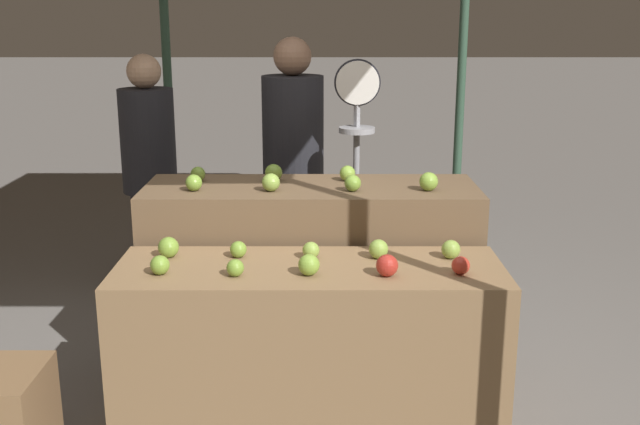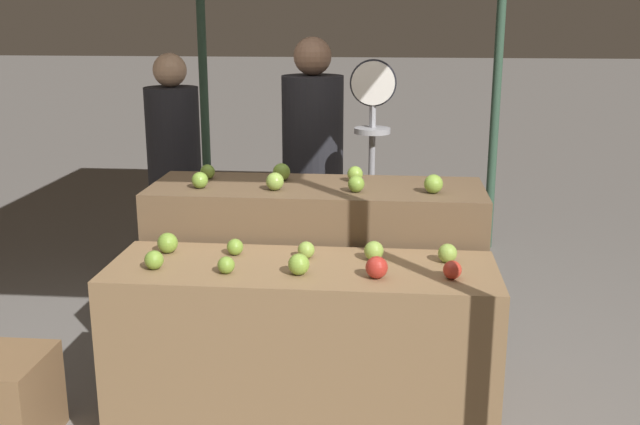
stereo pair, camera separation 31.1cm
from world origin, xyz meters
name	(u,v)px [view 1 (the left image)]	position (x,y,z in m)	size (l,w,h in m)	color
display_counter_front	(309,359)	(0.00, 0.00, 0.42)	(1.61, 0.55, 0.83)	olive
display_counter_back	(311,287)	(0.00, 0.60, 0.52)	(1.61, 0.55, 1.04)	brown
apple_front_0	(159,265)	(-0.59, -0.10, 0.87)	(0.08, 0.08, 0.08)	#7AA338
apple_front_1	(235,268)	(-0.29, -0.12, 0.87)	(0.07, 0.07, 0.07)	#7AA338
apple_front_2	(308,265)	(0.00, -0.11, 0.88)	(0.09, 0.09, 0.09)	#84AD3D
apple_front_3	(387,265)	(0.31, -0.12, 0.88)	(0.09, 0.09, 0.09)	#B72D23
apple_front_4	(460,265)	(0.61, -0.10, 0.87)	(0.07, 0.07, 0.07)	red
apple_front_5	(168,247)	(-0.60, 0.12, 0.88)	(0.09, 0.09, 0.09)	#7AA338
apple_front_6	(238,249)	(-0.30, 0.12, 0.87)	(0.07, 0.07, 0.07)	#7AA338
apple_front_7	(311,250)	(0.01, 0.10, 0.87)	(0.07, 0.07, 0.07)	#8EB247
apple_front_8	(378,249)	(0.29, 0.10, 0.88)	(0.08, 0.08, 0.08)	#8EB247
apple_front_9	(450,249)	(0.60, 0.10, 0.87)	(0.08, 0.08, 0.08)	#8EB247
apple_back_0	(193,183)	(-0.55, 0.49, 1.08)	(0.08, 0.08, 0.08)	#7AA338
apple_back_1	(271,182)	(-0.19, 0.49, 1.08)	(0.08, 0.08, 0.08)	#8EB247
apple_back_2	(352,183)	(0.20, 0.49, 1.08)	(0.08, 0.08, 0.08)	#7AA338
apple_back_3	(428,182)	(0.55, 0.50, 1.08)	(0.09, 0.09, 0.09)	#84AD3D
apple_back_4	(198,174)	(-0.56, 0.70, 1.07)	(0.07, 0.07, 0.07)	#7AA338
apple_back_5	(273,173)	(-0.19, 0.70, 1.08)	(0.09, 0.09, 0.09)	#7AA338
apple_back_6	(347,173)	(0.18, 0.71, 1.08)	(0.08, 0.08, 0.08)	#84AD3D
produce_scale	(356,141)	(0.25, 1.20, 1.15)	(0.26, 0.20, 1.60)	#99999E
person_vendor_at_scale	(293,159)	(-0.12, 1.54, 0.99)	(0.46, 0.46, 1.71)	#2D2D38
person_customer_left	(149,163)	(-1.04, 1.72, 0.93)	(0.42, 0.42, 1.61)	#2D2D38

